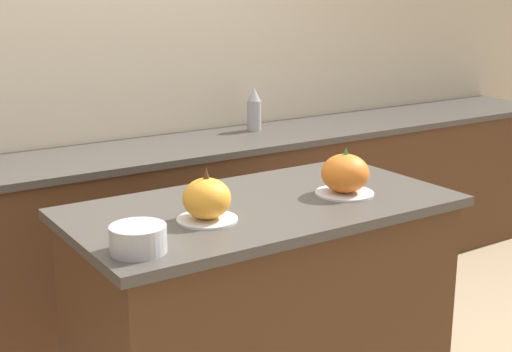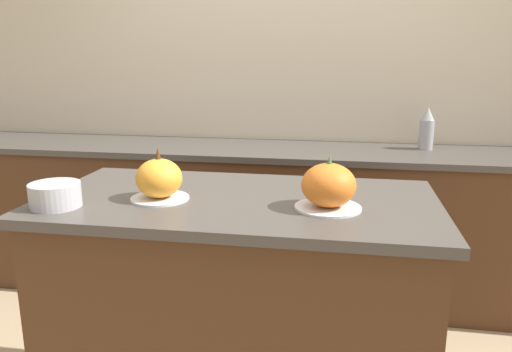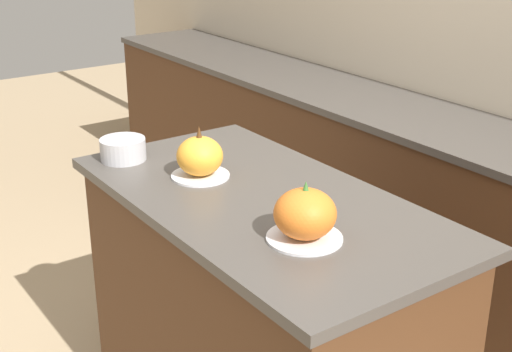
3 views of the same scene
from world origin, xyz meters
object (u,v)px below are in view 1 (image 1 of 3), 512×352
(pumpkin_cake_right, at_px, (345,175))
(bottle_tall, at_px, (254,110))
(mixing_bowl, at_px, (138,239))
(pumpkin_cake_left, at_px, (207,200))

(pumpkin_cake_right, relative_size, bottle_tall, 0.89)
(bottle_tall, relative_size, mixing_bowl, 1.47)
(pumpkin_cake_right, height_order, mixing_bowl, pumpkin_cake_right)
(bottle_tall, bearing_deg, mixing_bowl, -132.30)
(pumpkin_cake_left, relative_size, mixing_bowl, 1.22)
(bottle_tall, height_order, mixing_bowl, bottle_tall)
(pumpkin_cake_right, distance_m, mixing_bowl, 0.90)
(pumpkin_cake_left, bearing_deg, bottle_tall, 51.95)
(pumpkin_cake_right, distance_m, bottle_tall, 1.50)
(pumpkin_cake_right, xyz_separation_m, bottle_tall, (0.52, 1.41, -0.00))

